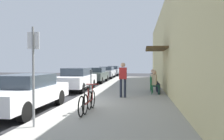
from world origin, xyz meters
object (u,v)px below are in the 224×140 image
at_px(parked_car_3, 107,72).
at_px(seated_patron_2, 154,79).
at_px(parked_car_0, 25,92).
at_px(parked_car_1, 76,79).
at_px(seated_patron_1, 154,80).
at_px(parked_car_4, 113,71).
at_px(seated_patron_0, 155,81).
at_px(cafe_chair_0, 154,85).
at_px(parking_meter, 91,80).
at_px(pedestrian_standing, 123,77).
at_px(parked_car_2, 96,75).
at_px(bicycle_0, 86,102).
at_px(cafe_chair_1, 153,83).
at_px(bicycle_1, 89,101).
at_px(street_sign, 33,69).
at_px(cafe_chair_2, 153,82).

height_order(parked_car_3, seated_patron_2, seated_patron_2).
bearing_deg(parked_car_0, parked_car_1, 90.00).
xyz_separation_m(seated_patron_1, seated_patron_2, (-0.00, 0.94, 0.00)).
height_order(parked_car_1, parked_car_3, parked_car_1).
relative_size(parked_car_1, parked_car_4, 1.00).
bearing_deg(seated_patron_0, cafe_chair_0, 169.25).
bearing_deg(parked_car_0, seated_patron_2, 51.15).
height_order(parking_meter, pedestrian_standing, pedestrian_standing).
height_order(parked_car_0, parked_car_1, parked_car_1).
bearing_deg(parked_car_3, seated_patron_1, -68.67).
distance_m(parked_car_0, parked_car_4, 24.26).
bearing_deg(parked_car_2, cafe_chair_0, -57.01).
relative_size(parked_car_1, bicycle_0, 2.57).
relative_size(bicycle_0, seated_patron_0, 1.33).
height_order(parked_car_2, cafe_chair_0, parked_car_2).
bearing_deg(bicycle_0, cafe_chair_1, 66.22).
height_order(parked_car_3, parking_meter, parking_meter).
distance_m(bicycle_0, cafe_chair_1, 6.24).
distance_m(bicycle_1, seated_patron_1, 5.98).
bearing_deg(seated_patron_0, parked_car_3, 110.06).
bearing_deg(parked_car_1, bicycle_0, -69.76).
bearing_deg(street_sign, parked_car_3, 94.24).
height_order(street_sign, pedestrian_standing, street_sign).
bearing_deg(bicycle_1, parked_car_1, 111.49).
relative_size(parked_car_1, bicycle_1, 2.57).
distance_m(parked_car_2, seated_patron_2, 7.67).
distance_m(parked_car_0, cafe_chair_1, 7.23).
xyz_separation_m(parked_car_1, cafe_chair_1, (4.95, -0.90, -0.14)).
xyz_separation_m(parked_car_2, seated_patron_0, (5.01, -7.64, 0.08)).
bearing_deg(cafe_chair_1, parked_car_2, 126.21).
bearing_deg(pedestrian_standing, parking_meter, 153.89).
relative_size(parked_car_2, seated_patron_2, 3.41).
height_order(cafe_chair_1, seated_patron_1, seated_patron_1).
xyz_separation_m(parked_car_2, bicycle_0, (2.44, -12.48, -0.25)).
distance_m(parked_car_1, street_sign, 8.47).
distance_m(parking_meter, seated_patron_0, 3.50).
bearing_deg(parking_meter, cafe_chair_0, 8.50).
distance_m(parked_car_4, pedestrian_standing, 21.53).
distance_m(seated_patron_0, seated_patron_1, 0.89).
distance_m(parked_car_2, parked_car_4, 12.23).
relative_size(parked_car_2, seated_patron_0, 3.41).
bearing_deg(parked_car_1, cafe_chair_2, 0.63).
bearing_deg(parked_car_2, pedestrian_standing, -69.54).
distance_m(parked_car_0, cafe_chair_0, 6.63).
bearing_deg(parked_car_0, cafe_chair_0, 41.62).
bearing_deg(bicycle_0, parked_car_2, 101.05).
bearing_deg(parking_meter, parked_car_4, 94.35).
bearing_deg(cafe_chair_1, parked_car_4, 104.62).
distance_m(parked_car_0, street_sign, 2.76).
xyz_separation_m(cafe_chair_0, cafe_chair_1, (0.00, 0.86, 0.00)).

